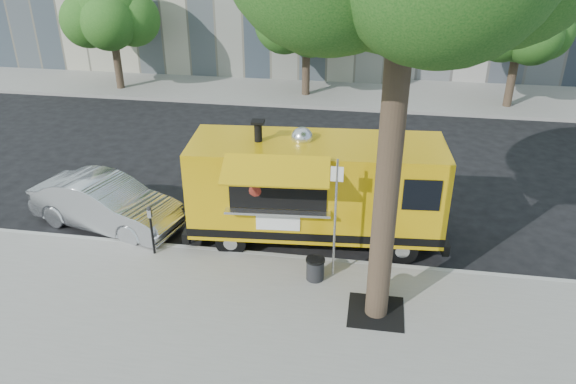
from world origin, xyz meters
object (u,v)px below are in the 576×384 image
parking_meter (151,225)px  far_tree_c (522,23)px  sign_post (335,212)px  sedan (106,203)px  trash_bin_left (315,268)px  food_truck (315,188)px  trash_bin_right (378,285)px  far_tree_a (110,10)px  far_tree_b (307,13)px

parking_meter → far_tree_c: bearing=51.3°
sign_post → sedan: sign_post is taller
parking_meter → sedan: (-1.86, 1.35, -0.27)m
sedan → trash_bin_left: bearing=-91.9°
parking_meter → food_truck: bearing=21.3°
far_tree_c → parking_meter: bearing=-128.7°
food_truck → trash_bin_right: size_ratio=11.22×
parking_meter → far_tree_a: bearing=117.1°
far_tree_b → sedan: 13.64m
far_tree_c → sign_post: 15.48m
food_truck → trash_bin_right: 3.18m
far_tree_b → far_tree_c: bearing=-1.9°
far_tree_c → trash_bin_right: far_tree_c is taller
far_tree_c → trash_bin_left: 16.09m
food_truck → parking_meter: bearing=-163.0°
food_truck → trash_bin_left: (0.26, -1.95, -1.11)m
sign_post → parking_meter: (-4.55, 0.20, -0.87)m
far_tree_b → trash_bin_right: 15.76m
far_tree_b → sign_post: far_tree_b is taller
far_tree_a → sign_post: (11.55, -13.85, -1.93)m
food_truck → trash_bin_left: 2.26m
far_tree_a → food_truck: bearing=-48.1°
trash_bin_left → far_tree_c: bearing=64.2°
parking_meter → food_truck: 4.21m
sedan → sign_post: bearing=-89.0°
sign_post → food_truck: 1.86m
trash_bin_left → sign_post: bearing=30.2°
sedan → far_tree_c: bearing=-31.5°
far_tree_c → parking_meter: size_ratio=3.90×
far_tree_c → trash_bin_right: (-5.38, -14.67, -3.24)m
food_truck → sedan: bearing=177.3°
sedan → trash_bin_right: 7.82m
far_tree_c → sedan: far_tree_c is taller
sedan → trash_bin_left: 6.27m
far_tree_c → sedan: (-12.86, -12.40, -3.01)m
far_tree_a → food_truck: size_ratio=0.78×
food_truck → trash_bin_right: food_truck is taller
far_tree_b → sign_post: bearing=-79.9°
far_tree_a → far_tree_b: bearing=2.5°
trash_bin_left → sedan: bearing=163.5°
far_tree_c → trash_bin_right: bearing=-110.1°
far_tree_b → trash_bin_right: size_ratio=9.02×
parking_meter → trash_bin_right: size_ratio=2.19×
sign_post → trash_bin_left: sign_post is taller
far_tree_a → sign_post: 18.14m
parking_meter → food_truck: (3.89, 1.52, 0.57)m
food_truck → far_tree_c: bearing=55.5°
sign_post → trash_bin_left: bearing=-149.8°
trash_bin_right → sign_post: bearing=146.0°
sign_post → food_truck: bearing=111.1°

